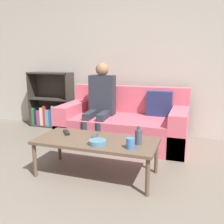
{
  "coord_description": "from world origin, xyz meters",
  "views": [
    {
      "loc": [
        0.9,
        -1.38,
        1.21
      ],
      "look_at": [
        -0.07,
        1.45,
        0.57
      ],
      "focal_mm": 40.0,
      "sensor_mm": 36.0,
      "label": 1
    }
  ],
  "objects_px": {
    "bookshelf": "(52,107)",
    "coffee_table": "(96,143)",
    "cup_near": "(130,143)",
    "tv_remote_0": "(95,135)",
    "tv_remote_1": "(66,132)",
    "person_adult": "(101,98)",
    "couch": "(125,124)",
    "bottle": "(139,137)",
    "snack_bowl": "(98,142)"
  },
  "relations": [
    {
      "from": "tv_remote_0",
      "to": "tv_remote_1",
      "type": "distance_m",
      "value": 0.34
    },
    {
      "from": "person_adult",
      "to": "tv_remote_1",
      "type": "distance_m",
      "value": 0.99
    },
    {
      "from": "bottle",
      "to": "snack_bowl",
      "type": "bearing_deg",
      "value": -160.56
    },
    {
      "from": "coffee_table",
      "to": "tv_remote_1",
      "type": "relative_size",
      "value": 7.73
    },
    {
      "from": "person_adult",
      "to": "cup_near",
      "type": "relative_size",
      "value": 11.4
    },
    {
      "from": "bookshelf",
      "to": "snack_bowl",
      "type": "distance_m",
      "value": 2.33
    },
    {
      "from": "bookshelf",
      "to": "bottle",
      "type": "bearing_deg",
      "value": -38.82
    },
    {
      "from": "couch",
      "to": "tv_remote_1",
      "type": "height_order",
      "value": "couch"
    },
    {
      "from": "coffee_table",
      "to": "bottle",
      "type": "bearing_deg",
      "value": 0.15
    },
    {
      "from": "coffee_table",
      "to": "snack_bowl",
      "type": "height_order",
      "value": "snack_bowl"
    },
    {
      "from": "coffee_table",
      "to": "tv_remote_0",
      "type": "bearing_deg",
      "value": 118.58
    },
    {
      "from": "bookshelf",
      "to": "bottle",
      "type": "distance_m",
      "value": 2.51
    },
    {
      "from": "snack_bowl",
      "to": "bottle",
      "type": "height_order",
      "value": "bottle"
    },
    {
      "from": "coffee_table",
      "to": "couch",
      "type": "bearing_deg",
      "value": 91.05
    },
    {
      "from": "coffee_table",
      "to": "cup_near",
      "type": "xyz_separation_m",
      "value": [
        0.4,
        -0.14,
        0.08
      ]
    },
    {
      "from": "tv_remote_1",
      "to": "snack_bowl",
      "type": "relative_size",
      "value": 0.93
    },
    {
      "from": "tv_remote_1",
      "to": "person_adult",
      "type": "bearing_deg",
      "value": 49.46
    },
    {
      "from": "bookshelf",
      "to": "bottle",
      "type": "relative_size",
      "value": 5.28
    },
    {
      "from": "person_adult",
      "to": "bottle",
      "type": "relative_size",
      "value": 6.25
    },
    {
      "from": "bookshelf",
      "to": "tv_remote_1",
      "type": "bearing_deg",
      "value": -53.14
    },
    {
      "from": "bookshelf",
      "to": "coffee_table",
      "type": "distance_m",
      "value": 2.18
    },
    {
      "from": "bookshelf",
      "to": "person_adult",
      "type": "bearing_deg",
      "value": -24.28
    },
    {
      "from": "bookshelf",
      "to": "tv_remote_0",
      "type": "xyz_separation_m",
      "value": [
        1.45,
        -1.47,
        0.04
      ]
    },
    {
      "from": "bookshelf",
      "to": "snack_bowl",
      "type": "xyz_separation_m",
      "value": [
        1.58,
        -1.71,
        0.06
      ]
    },
    {
      "from": "bookshelf",
      "to": "bottle",
      "type": "height_order",
      "value": "bookshelf"
    },
    {
      "from": "coffee_table",
      "to": "bottle",
      "type": "distance_m",
      "value": 0.46
    },
    {
      "from": "bottle",
      "to": "bookshelf",
      "type": "bearing_deg",
      "value": 141.18
    },
    {
      "from": "couch",
      "to": "bottle",
      "type": "height_order",
      "value": "couch"
    },
    {
      "from": "couch",
      "to": "snack_bowl",
      "type": "relative_size",
      "value": 10.28
    },
    {
      "from": "couch",
      "to": "cup_near",
      "type": "distance_m",
      "value": 1.36
    },
    {
      "from": "couch",
      "to": "cup_near",
      "type": "xyz_separation_m",
      "value": [
        0.42,
        -1.28,
        0.18
      ]
    },
    {
      "from": "couch",
      "to": "snack_bowl",
      "type": "height_order",
      "value": "couch"
    },
    {
      "from": "person_adult",
      "to": "bottle",
      "type": "xyz_separation_m",
      "value": [
        0.81,
        -1.06,
        -0.18
      ]
    },
    {
      "from": "cup_near",
      "to": "tv_remote_0",
      "type": "distance_m",
      "value": 0.52
    },
    {
      "from": "cup_near",
      "to": "snack_bowl",
      "type": "height_order",
      "value": "cup_near"
    },
    {
      "from": "bookshelf",
      "to": "tv_remote_1",
      "type": "height_order",
      "value": "bookshelf"
    },
    {
      "from": "coffee_table",
      "to": "tv_remote_1",
      "type": "distance_m",
      "value": 0.41
    },
    {
      "from": "coffee_table",
      "to": "snack_bowl",
      "type": "relative_size",
      "value": 7.22
    },
    {
      "from": "bookshelf",
      "to": "person_adult",
      "type": "distance_m",
      "value": 1.29
    },
    {
      "from": "bookshelf",
      "to": "tv_remote_1",
      "type": "xyz_separation_m",
      "value": [
        1.11,
        -1.48,
        0.04
      ]
    },
    {
      "from": "couch",
      "to": "bookshelf",
      "type": "distance_m",
      "value": 1.56
    },
    {
      "from": "tv_remote_1",
      "to": "bottle",
      "type": "distance_m",
      "value": 0.85
    },
    {
      "from": "tv_remote_1",
      "to": "bottle",
      "type": "bearing_deg",
      "value": -44.49
    },
    {
      "from": "bookshelf",
      "to": "snack_bowl",
      "type": "height_order",
      "value": "bookshelf"
    },
    {
      "from": "couch",
      "to": "snack_bowl",
      "type": "distance_m",
      "value": 1.28
    },
    {
      "from": "cup_near",
      "to": "bottle",
      "type": "distance_m",
      "value": 0.15
    },
    {
      "from": "coffee_table",
      "to": "person_adult",
      "type": "height_order",
      "value": "person_adult"
    },
    {
      "from": "couch",
      "to": "person_adult",
      "type": "xyz_separation_m",
      "value": [
        -0.34,
        -0.08,
        0.38
      ]
    },
    {
      "from": "cup_near",
      "to": "tv_remote_1",
      "type": "xyz_separation_m",
      "value": [
        -0.8,
        0.23,
        -0.04
      ]
    },
    {
      "from": "bookshelf",
      "to": "cup_near",
      "type": "bearing_deg",
      "value": -41.87
    }
  ]
}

